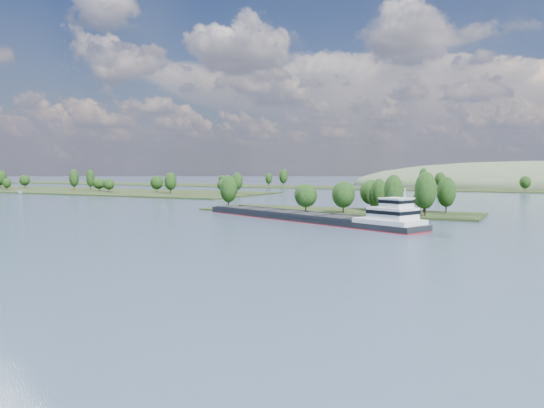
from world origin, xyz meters
The scene contains 7 objects.
ground centered at (0.00, 120.00, 0.00)m, with size 1800.00×1800.00×0.00m, color #3C5068.
tree_island centered at (6.08, 179.01, 4.16)m, with size 100.00×30.35×15.51m.
left_bank centered at (-228.42, 260.20, 1.01)m, with size 300.00×80.00×16.07m.
back_shoreline centered at (10.77, 399.92, 0.75)m, with size 900.00×60.00×16.54m.
hill_west centered at (60.00, 500.00, 0.00)m, with size 320.00×160.00×44.00m, color #48593D.
cargo_barge centered at (6.19, 144.71, 1.47)m, with size 82.84×43.60×11.63m.
motorboat centered at (-215.65, 215.12, 1.24)m, with size 2.43×6.45×2.49m, color silver.
Camera 1 is at (65.75, -1.97, 16.16)m, focal length 35.00 mm.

